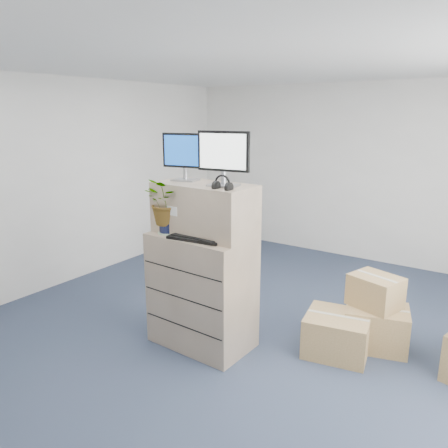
{
  "coord_description": "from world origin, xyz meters",
  "views": [
    {
      "loc": [
        2.12,
        -3.42,
        2.32
      ],
      "look_at": [
        -0.48,
        0.4,
        1.14
      ],
      "focal_mm": 35.0,
      "sensor_mm": 36.0,
      "label": 1
    }
  ],
  "objects_px": {
    "keyboard": "(197,238)",
    "monitor_left": "(185,154)",
    "water_bottle": "(212,220)",
    "office_chair": "(200,225)",
    "filing_cabinet_lower": "(202,290)",
    "monitor_right": "(223,156)",
    "potted_plant": "(167,208)"
  },
  "relations": [
    {
      "from": "keyboard",
      "to": "potted_plant",
      "type": "xyz_separation_m",
      "value": [
        -0.37,
        0.02,
        0.24
      ]
    },
    {
      "from": "monitor_right",
      "to": "office_chair",
      "type": "relative_size",
      "value": 0.62
    },
    {
      "from": "filing_cabinet_lower",
      "to": "potted_plant",
      "type": "relative_size",
      "value": 2.02
    },
    {
      "from": "monitor_right",
      "to": "water_bottle",
      "type": "distance_m",
      "value": 0.64
    },
    {
      "from": "filing_cabinet_lower",
      "to": "office_chair",
      "type": "distance_m",
      "value": 3.32
    },
    {
      "from": "water_bottle",
      "to": "monitor_left",
      "type": "bearing_deg",
      "value": 169.58
    },
    {
      "from": "filing_cabinet_lower",
      "to": "keyboard",
      "type": "relative_size",
      "value": 2.16
    },
    {
      "from": "filing_cabinet_lower",
      "to": "monitor_left",
      "type": "distance_m",
      "value": 1.38
    },
    {
      "from": "monitor_left",
      "to": "office_chair",
      "type": "xyz_separation_m",
      "value": [
        -1.76,
        2.53,
        -1.51
      ]
    },
    {
      "from": "filing_cabinet_lower",
      "to": "water_bottle",
      "type": "distance_m",
      "value": 0.75
    },
    {
      "from": "monitor_left",
      "to": "potted_plant",
      "type": "xyz_separation_m",
      "value": [
        -0.04,
        -0.23,
        -0.51
      ]
    },
    {
      "from": "filing_cabinet_lower",
      "to": "potted_plant",
      "type": "bearing_deg",
      "value": -154.91
    },
    {
      "from": "monitor_left",
      "to": "monitor_right",
      "type": "height_order",
      "value": "monitor_right"
    },
    {
      "from": "water_bottle",
      "to": "office_chair",
      "type": "bearing_deg",
      "value": 129.33
    },
    {
      "from": "water_bottle",
      "to": "potted_plant",
      "type": "bearing_deg",
      "value": -158.36
    },
    {
      "from": "monitor_right",
      "to": "keyboard",
      "type": "xyz_separation_m",
      "value": [
        -0.18,
        -0.18,
        -0.77
      ]
    },
    {
      "from": "keyboard",
      "to": "monitor_left",
      "type": "bearing_deg",
      "value": 135.95
    },
    {
      "from": "monitor_left",
      "to": "potted_plant",
      "type": "relative_size",
      "value": 0.82
    },
    {
      "from": "monitor_left",
      "to": "water_bottle",
      "type": "bearing_deg",
      "value": -22.06
    },
    {
      "from": "water_bottle",
      "to": "office_chair",
      "type": "distance_m",
      "value": 3.48
    },
    {
      "from": "water_bottle",
      "to": "office_chair",
      "type": "relative_size",
      "value": 0.38
    },
    {
      "from": "filing_cabinet_lower",
      "to": "monitor_left",
      "type": "bearing_deg",
      "value": 161.7
    },
    {
      "from": "filing_cabinet_lower",
      "to": "keyboard",
      "type": "height_order",
      "value": "keyboard"
    },
    {
      "from": "potted_plant",
      "to": "office_chair",
      "type": "relative_size",
      "value": 0.69
    },
    {
      "from": "monitor_left",
      "to": "filing_cabinet_lower",
      "type": "bearing_deg",
      "value": -32.11
    },
    {
      "from": "water_bottle",
      "to": "filing_cabinet_lower",
      "type": "bearing_deg",
      "value": -162.45
    },
    {
      "from": "filing_cabinet_lower",
      "to": "monitor_left",
      "type": "xyz_separation_m",
      "value": [
        -0.27,
        0.1,
        1.34
      ]
    },
    {
      "from": "water_bottle",
      "to": "potted_plant",
      "type": "distance_m",
      "value": 0.46
    },
    {
      "from": "keyboard",
      "to": "water_bottle",
      "type": "bearing_deg",
      "value": 70.18
    },
    {
      "from": "monitor_left",
      "to": "keyboard",
      "type": "height_order",
      "value": "monitor_left"
    },
    {
      "from": "monitor_right",
      "to": "office_chair",
      "type": "xyz_separation_m",
      "value": [
        -2.27,
        2.6,
        -1.53
      ]
    },
    {
      "from": "monitor_left",
      "to": "potted_plant",
      "type": "height_order",
      "value": "monitor_left"
    }
  ]
}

